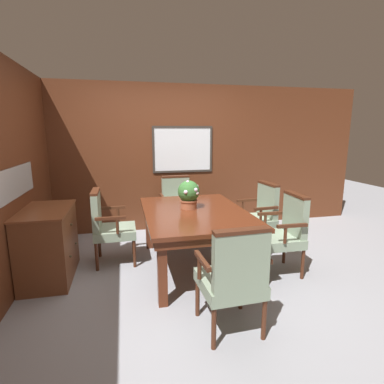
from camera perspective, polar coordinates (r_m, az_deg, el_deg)
ground_plane at (r=3.72m, az=-1.23°, el=-15.36°), size 14.00×14.00×0.00m
wall_back at (r=5.13m, az=-5.39°, el=6.38°), size 7.20×0.08×2.45m
wall_left at (r=3.48m, az=-32.42°, el=2.21°), size 0.08×7.20×2.45m
dining_table at (r=3.67m, az=0.52°, el=-4.91°), size 1.22×1.74×0.73m
chair_right_far at (r=4.40m, az=12.58°, el=-4.07°), size 0.56×0.57×0.96m
chair_head_near at (r=2.56m, az=7.89°, el=-15.52°), size 0.56×0.54×0.96m
chair_left_far at (r=3.98m, az=-15.62°, el=-5.89°), size 0.52×0.55×0.96m
chair_right_near at (r=3.74m, az=17.04°, el=-7.08°), size 0.53×0.56×0.96m
chair_head_far at (r=4.89m, az=-2.79°, el=-2.25°), size 0.56×0.53×0.96m
potted_plant at (r=3.71m, az=-0.63°, el=-0.33°), size 0.27×0.28×0.36m
sideboard_cabinet at (r=3.85m, az=-25.64°, el=-8.92°), size 0.54×0.92×0.82m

